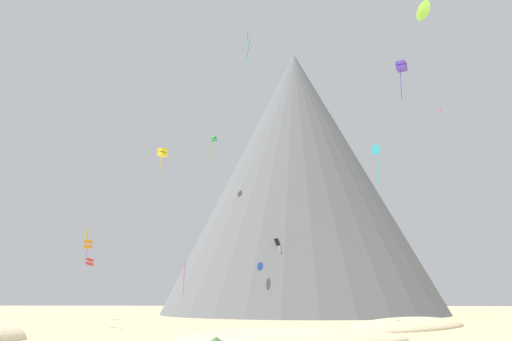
% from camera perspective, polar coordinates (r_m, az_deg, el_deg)
% --- Properties ---
extents(dune_foreground_left, '(20.21, 12.75, 1.80)m').
position_cam_1_polar(dune_foreground_left, '(38.62, 4.75, -21.08)').
color(dune_foreground_left, '#CCBA8E').
rests_on(dune_foreground_left, ground_plane).
extents(dune_midground, '(22.34, 25.82, 2.22)m').
position_cam_1_polar(dune_midground, '(57.55, 19.48, -18.72)').
color(dune_midground, '#CCBA8E').
rests_on(dune_midground, ground_plane).
extents(bush_ridge_crest, '(2.17, 2.17, 0.61)m').
position_cam_1_polar(bush_ridge_crest, '(52.93, 16.21, -18.93)').
color(bush_ridge_crest, '#568442').
rests_on(bush_ridge_crest, ground_plane).
extents(rock_massif, '(69.20, 69.20, 65.58)m').
position_cam_1_polar(rock_massif, '(107.20, 5.73, -1.42)').
color(rock_massif, slate).
rests_on(rock_massif, ground_plane).
extents(kite_blue_low, '(1.35, 1.45, 1.46)m').
position_cam_1_polar(kite_blue_low, '(75.59, 0.47, -12.40)').
color(kite_blue_low, blue).
extents(kite_red_low, '(0.85, 0.80, 1.01)m').
position_cam_1_polar(kite_red_low, '(57.62, -20.86, -11.09)').
color(kite_red_low, red).
extents(kite_lime_high, '(1.31, 2.37, 2.48)m').
position_cam_1_polar(kite_lime_high, '(60.81, 20.90, 18.98)').
color(kite_lime_high, '#8CD133').
extents(kite_teal_mid, '(2.33, 1.98, 4.21)m').
position_cam_1_polar(kite_teal_mid, '(87.46, 4.11, -6.40)').
color(kite_teal_mid, teal).
extents(kite_yellow_mid, '(1.36, 1.35, 2.93)m').
position_cam_1_polar(kite_yellow_mid, '(55.51, -12.09, 2.29)').
color(kite_yellow_mid, yellow).
extents(kite_black_low, '(1.18, 0.94, 5.28)m').
position_cam_1_polar(kite_black_low, '(78.03, 2.83, -9.75)').
color(kite_black_low, black).
extents(kite_violet_high, '(0.51, 0.70, 4.03)m').
position_cam_1_polar(kite_violet_high, '(58.78, -1.08, 16.48)').
color(kite_violet_high, purple).
extents(kite_cyan_mid, '(1.08, 1.10, 4.65)m').
position_cam_1_polar(kite_cyan_mid, '(50.49, 15.47, 2.47)').
color(kite_cyan_mid, '#33BCDB').
extents(kite_magenta_low, '(0.35, 0.97, 5.21)m').
position_cam_1_polar(kite_magenta_low, '(73.25, -9.28, -12.82)').
color(kite_magenta_low, '#D1339E').
extents(kite_orange_low, '(1.44, 1.46, 4.00)m').
position_cam_1_polar(kite_orange_low, '(79.30, -21.07, -9.01)').
color(kite_orange_low, orange).
extents(kite_gold_low, '(0.26, 0.74, 1.31)m').
position_cam_1_polar(kite_gold_low, '(53.57, -21.21, -7.75)').
color(kite_gold_low, gold).
extents(kite_indigo_high, '(1.58, 1.56, 5.32)m').
position_cam_1_polar(kite_indigo_high, '(60.72, 18.46, 12.74)').
color(kite_indigo_high, '#5138B2').
extents(kite_rainbow_mid, '(0.35, 0.50, 0.73)m').
position_cam_1_polar(kite_rainbow_mid, '(60.02, 22.97, 7.24)').
color(kite_rainbow_mid, '#E5668C').
extents(kite_green_high, '(1.15, 1.20, 5.16)m').
position_cam_1_polar(kite_green_high, '(94.67, -5.52, 4.10)').
color(kite_green_high, green).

